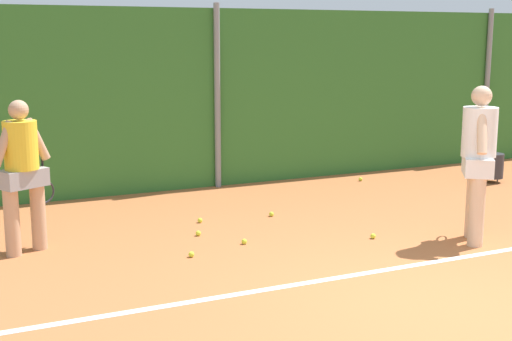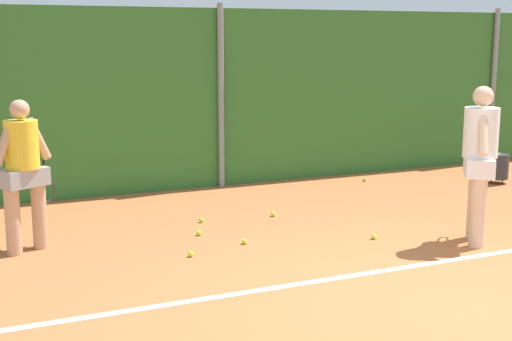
{
  "view_description": "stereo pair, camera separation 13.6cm",
  "coord_description": "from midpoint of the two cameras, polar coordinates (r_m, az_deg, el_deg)",
  "views": [
    {
      "loc": [
        -4.22,
        -4.83,
        2.46
      ],
      "look_at": [
        -0.85,
        2.48,
        0.92
      ],
      "focal_mm": 49.35,
      "sensor_mm": 36.0,
      "label": 1
    },
    {
      "loc": [
        -4.1,
        -4.88,
        2.46
      ],
      "look_at": [
        -0.85,
        2.48,
        0.92
      ],
      "focal_mm": 49.35,
      "sensor_mm": 36.0,
      "label": 2
    }
  ],
  "objects": [
    {
      "name": "ground_plane",
      "position": [
        8.19,
        7.1,
        -6.73
      ],
      "size": [
        30.28,
        30.28,
        0.0
      ],
      "primitive_type": "plane",
      "color": "#B76638"
    },
    {
      "name": "hedge_fence_backdrop",
      "position": [
        11.67,
        -3.8,
        5.85
      ],
      "size": [
        19.68,
        0.25,
        2.91
      ],
      "primitive_type": "cube",
      "color": "#33702D",
      "rests_on": "ground_plane"
    },
    {
      "name": "fence_post_center",
      "position": [
        11.5,
        -3.49,
        5.98
      ],
      "size": [
        0.1,
        0.1,
        2.99
      ],
      "primitive_type": "cylinder",
      "color": "gray",
      "rests_on": "ground_plane"
    },
    {
      "name": "fence_post_right",
      "position": [
        14.55,
        17.96,
        6.49
      ],
      "size": [
        0.1,
        0.1,
        2.99
      ],
      "primitive_type": "cylinder",
      "color": "gray",
      "rests_on": "ground_plane"
    },
    {
      "name": "court_baseline_paint",
      "position": [
        7.68,
        9.69,
        -7.99
      ],
      "size": [
        14.38,
        0.1,
        0.01
      ],
      "primitive_type": "cube",
      "color": "white",
      "rests_on": "ground_plane"
    },
    {
      "name": "player_foreground_near",
      "position": [
        8.77,
        17.14,
        1.16
      ],
      "size": [
        0.59,
        0.74,
        1.89
      ],
      "rotation": [
        0.0,
        0.0,
        0.94
      ],
      "color": "beige",
      "rests_on": "ground_plane"
    },
    {
      "name": "player_midcourt",
      "position": [
        8.41,
        -18.85,
        0.16
      ],
      "size": [
        0.72,
        0.5,
        1.76
      ],
      "rotation": [
        0.0,
        0.0,
        0.45
      ],
      "color": "tan",
      "rests_on": "ground_plane"
    },
    {
      "name": "ball_hopper",
      "position": [
        12.64,
        18.34,
        0.38
      ],
      "size": [
        0.36,
        0.36,
        0.51
      ],
      "color": "#2D2D33",
      "rests_on": "ground_plane"
    },
    {
      "name": "tennis_ball_1",
      "position": [
        8.05,
        -5.75,
        -6.78
      ],
      "size": [
        0.07,
        0.07,
        0.07
      ],
      "primitive_type": "sphere",
      "color": "#CCDB33",
      "rests_on": "ground_plane"
    },
    {
      "name": "tennis_ball_2",
      "position": [
        9.78,
        0.86,
        -3.55
      ],
      "size": [
        0.07,
        0.07,
        0.07
      ],
      "primitive_type": "sphere",
      "color": "#CCDB33",
      "rests_on": "ground_plane"
    },
    {
      "name": "tennis_ball_3",
      "position": [
        9.48,
        -4.97,
        -4.05
      ],
      "size": [
        0.07,
        0.07,
        0.07
      ],
      "primitive_type": "sphere",
      "color": "#CCDB33",
      "rests_on": "ground_plane"
    },
    {
      "name": "tennis_ball_4",
      "position": [
        8.83,
        9.04,
        -5.27
      ],
      "size": [
        0.07,
        0.07,
        0.07
      ],
      "primitive_type": "sphere",
      "color": "#CCDB33",
      "rests_on": "ground_plane"
    },
    {
      "name": "tennis_ball_5",
      "position": [
        8.87,
        -5.14,
        -5.09
      ],
      "size": [
        0.07,
        0.07,
        0.07
      ],
      "primitive_type": "sphere",
      "color": "#CCDB33",
      "rests_on": "ground_plane"
    },
    {
      "name": "tennis_ball_6",
      "position": [
        12.27,
        8.16,
        -0.7
      ],
      "size": [
        0.07,
        0.07,
        0.07
      ],
      "primitive_type": "sphere",
      "color": "#CCDB33",
      "rests_on": "ground_plane"
    },
    {
      "name": "tennis_ball_7",
      "position": [
        8.5,
        -1.42,
        -5.78
      ],
      "size": [
        0.07,
        0.07,
        0.07
      ],
      "primitive_type": "sphere",
      "color": "#CCDB33",
      "rests_on": "ground_plane"
    }
  ]
}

